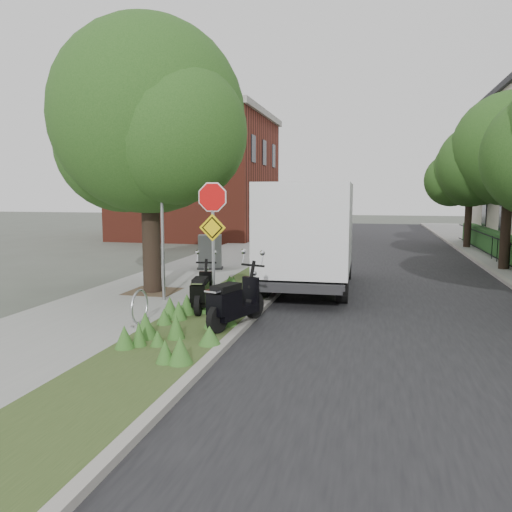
{
  "coord_description": "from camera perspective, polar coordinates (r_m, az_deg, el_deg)",
  "views": [
    {
      "loc": [
        2.27,
        -10.35,
        2.95
      ],
      "look_at": [
        -0.82,
        2.43,
        1.3
      ],
      "focal_mm": 35.0,
      "sensor_mm": 36.0,
      "label": 1
    }
  ],
  "objects": [
    {
      "name": "ground",
      "position": [
        11.0,
        1.18,
        -8.4
      ],
      "size": [
        120.0,
        120.0,
        0.0
      ],
      "primitive_type": "plane",
      "color": "#4C5147",
      "rests_on": "ground"
    },
    {
      "name": "sidewalk_near",
      "position": [
        21.57,
        -4.15,
        -0.57
      ],
      "size": [
        3.5,
        60.0,
        0.12
      ],
      "primitive_type": "cube",
      "color": "gray",
      "rests_on": "ground"
    },
    {
      "name": "verge",
      "position": [
        20.9,
        3.05,
        -0.81
      ],
      "size": [
        2.0,
        60.0,
        0.12
      ],
      "primitive_type": "cube",
      "color": "#344A1F",
      "rests_on": "ground"
    },
    {
      "name": "kerb_near",
      "position": [
        20.74,
        5.77,
        -0.88
      ],
      "size": [
        0.2,
        60.0,
        0.13
      ],
      "primitive_type": "cube",
      "color": "#9E9991",
      "rests_on": "ground"
    },
    {
      "name": "road",
      "position": [
        20.58,
        15.47,
        -1.34
      ],
      "size": [
        7.0,
        60.0,
        0.01
      ],
      "primitive_type": "cube",
      "color": "black",
      "rests_on": "ground"
    },
    {
      "name": "kerb_far",
      "position": [
        20.99,
        25.06,
        -1.43
      ],
      "size": [
        0.2,
        60.0,
        0.13
      ],
      "primitive_type": "cube",
      "color": "#9E9991",
      "rests_on": "ground"
    },
    {
      "name": "street_tree_main",
      "position": [
        14.78,
        -12.38,
        14.19
      ],
      "size": [
        6.21,
        5.54,
        7.66
      ],
      "color": "black",
      "rests_on": "ground"
    },
    {
      "name": "bare_post",
      "position": [
        13.36,
        -10.65,
        3.46
      ],
      "size": [
        0.08,
        0.08,
        4.0
      ],
      "color": "#A5A8AD",
      "rests_on": "ground"
    },
    {
      "name": "bike_hoop",
      "position": [
        11.22,
        -13.16,
        -5.67
      ],
      "size": [
        0.06,
        0.78,
        0.77
      ],
      "color": "#A5A8AD",
      "rests_on": "ground"
    },
    {
      "name": "sign_assembly",
      "position": [
        11.55,
        -4.98,
        4.03
      ],
      "size": [
        0.94,
        0.08,
        3.22
      ],
      "color": "#A5A8AD",
      "rests_on": "ground"
    },
    {
      "name": "fence_far",
      "position": [
        21.07,
        27.02,
        0.15
      ],
      "size": [
        0.04,
        24.0,
        1.0
      ],
      "color": "black",
      "rests_on": "ground"
    },
    {
      "name": "brick_building",
      "position": [
        34.45,
        -6.5,
        9.21
      ],
      "size": [
        9.4,
        10.4,
        8.3
      ],
      "color": "maroon",
      "rests_on": "ground"
    },
    {
      "name": "far_tree_b",
      "position": [
        20.98,
        26.86,
        10.27
      ],
      "size": [
        4.83,
        4.31,
        6.56
      ],
      "color": "black",
      "rests_on": "ground"
    },
    {
      "name": "far_tree_c",
      "position": [
        28.8,
        23.18,
        8.58
      ],
      "size": [
        4.37,
        3.89,
        5.93
      ],
      "color": "black",
      "rests_on": "ground"
    },
    {
      "name": "scooter_near",
      "position": [
        12.12,
        -6.27,
        -4.41
      ],
      "size": [
        0.56,
        1.77,
        0.85
      ],
      "color": "black",
      "rests_on": "ground"
    },
    {
      "name": "scooter_far",
      "position": [
        10.62,
        -2.87,
        -5.73
      ],
      "size": [
        0.85,
        1.95,
        0.96
      ],
      "color": "black",
      "rests_on": "ground"
    },
    {
      "name": "box_truck",
      "position": [
        15.24,
        6.12,
        2.79
      ],
      "size": [
        2.62,
        6.19,
        2.77
      ],
      "color": "#262628",
      "rests_on": "ground"
    },
    {
      "name": "utility_cabinet",
      "position": [
        18.96,
        -5.27,
        0.41
      ],
      "size": [
        1.09,
        0.86,
        1.28
      ],
      "color": "#262628",
      "rests_on": "ground"
    }
  ]
}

